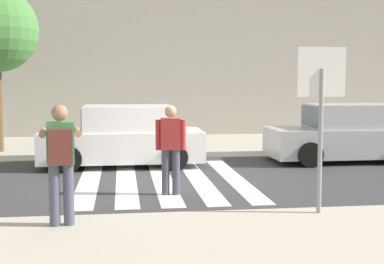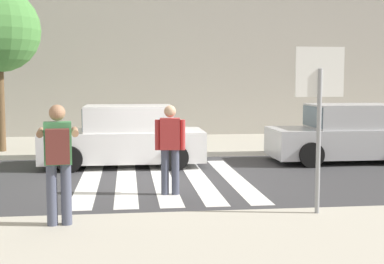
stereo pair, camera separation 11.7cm
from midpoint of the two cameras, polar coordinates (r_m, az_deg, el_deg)
ground_plane at (r=11.65m, az=-2.77°, el=-5.33°), size 120.00×120.00×0.00m
sidewalk_far at (r=17.56m, az=-4.20°, el=-1.39°), size 60.00×4.80×0.14m
building_facade_far at (r=21.83m, az=-4.80°, el=6.93°), size 56.00×4.00×5.42m
crosswalk_stripe_0 at (r=11.84m, az=-10.62°, el=-5.22°), size 0.44×5.20×0.01m
crosswalk_stripe_1 at (r=11.82m, az=-6.73°, el=-5.19°), size 0.44×5.20×0.01m
crosswalk_stripe_2 at (r=11.84m, az=-2.84°, el=-5.13°), size 0.44×5.20×0.01m
crosswalk_stripe_3 at (r=11.93m, az=1.01°, el=-5.05°), size 0.44×5.20×0.01m
crosswalk_stripe_4 at (r=12.06m, az=4.79°, el=-4.95°), size 0.44×5.20×0.01m
stop_sign at (r=8.43m, az=13.81°, el=4.09°), size 0.76×0.08×2.57m
photographer_with_backpack at (r=7.75m, az=-13.67°, el=-2.30°), size 0.64×0.88×1.72m
pedestrian_crossing at (r=10.22m, az=-2.02°, el=-1.34°), size 0.58×0.28×1.72m
parked_car_white at (r=13.79m, az=-6.95°, el=-0.60°), size 4.10×1.92×1.55m
parked_car_silver at (r=15.02m, az=16.50°, el=-0.28°), size 4.10×1.92×1.55m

